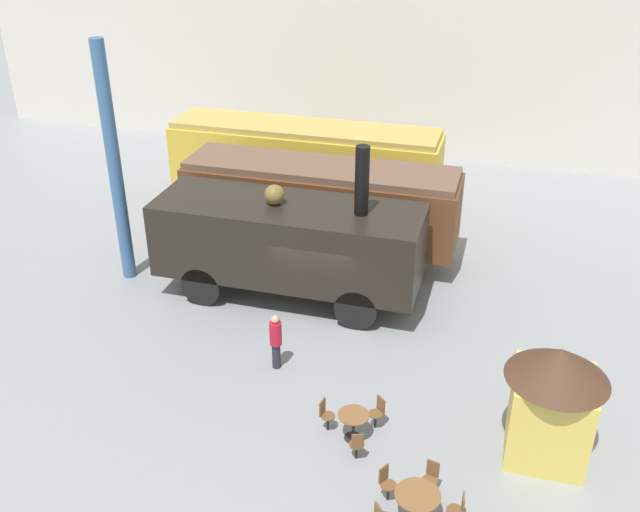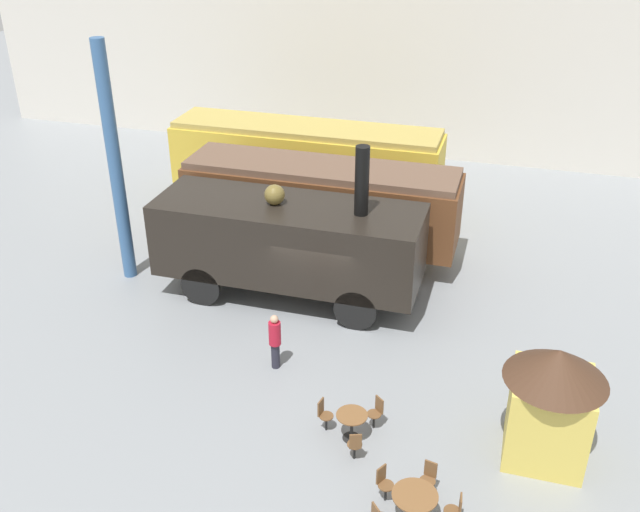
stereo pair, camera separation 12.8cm
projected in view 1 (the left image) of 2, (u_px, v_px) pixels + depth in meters
The scene contains 16 objects.
ground_plane at pixel (316, 316), 22.31m from camera, with size 80.00×80.00×0.00m, color gray.
backdrop_wall at pixel (406, 63), 33.13m from camera, with size 44.00×0.15×9.00m.
passenger_coach_vintage at pixel (305, 157), 28.93m from camera, with size 10.96×2.53×3.42m.
passenger_coach_wooden at pixel (321, 201), 25.06m from camera, with size 9.64×2.53×3.41m.
steam_locomotive at pixel (289, 240), 22.47m from camera, with size 8.42×2.82×5.36m.
cafe_table_near at pixel (354, 420), 17.21m from camera, with size 0.77×0.77×0.74m.
cafe_table_mid at pixel (417, 499), 14.95m from camera, with size 0.99×0.99×0.76m.
cafe_chair_0 at pixel (378, 410), 17.60m from camera, with size 0.40×0.41×0.87m.
cafe_chair_1 at pixel (325, 413), 17.53m from camera, with size 0.38×0.36×0.87m.
cafe_chair_2 at pixel (357, 444), 16.57m from camera, with size 0.37×0.39×0.87m.
cafe_chair_4 at pixel (459, 508), 14.88m from camera, with size 0.37×0.36×0.87m.
cafe_chair_5 at pixel (431, 476), 15.68m from camera, with size 0.36×0.38×0.87m.
cafe_chair_6 at pixel (386, 481), 15.55m from camera, with size 0.40×0.39×0.87m.
visitor_person at pixel (276, 340), 19.57m from camera, with size 0.34×0.34×1.70m.
ticket_kiosk at pixel (553, 397), 16.26m from camera, with size 2.34×2.34×3.00m.
support_pillar at pixel (114, 166), 22.70m from camera, with size 0.44×0.44×8.00m.
Camera 1 is at (5.26, -18.04, 12.18)m, focal length 40.00 mm.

